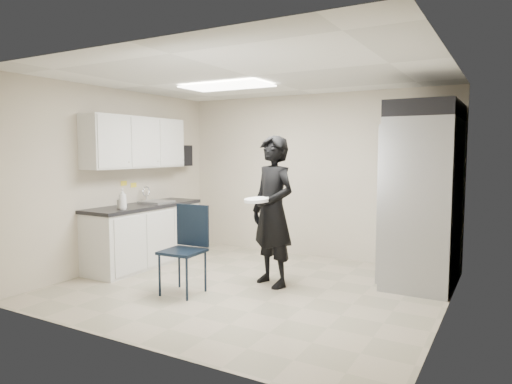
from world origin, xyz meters
The scene contains 21 objects.
floor centered at (0.00, 0.00, 0.00)m, with size 4.50×4.50×0.00m, color tan.
ceiling centered at (0.00, 0.00, 2.60)m, with size 4.50×4.50×0.00m, color silver.
back_wall centered at (0.00, 2.00, 1.30)m, with size 4.50×4.50×0.00m, color #C0B69E.
left_wall centered at (-2.25, 0.00, 1.30)m, with size 4.00×4.00×0.00m, color #C0B69E.
right_wall centered at (2.25, 0.00, 1.30)m, with size 4.00×4.00×0.00m, color #C0B69E.
ceiling_panel centered at (-0.60, 0.40, 2.57)m, with size 1.20×0.60×0.02m, color white.
lower_counter centered at (-1.95, 0.20, 0.43)m, with size 0.60×1.90×0.86m, color silver.
countertop centered at (-1.95, 0.20, 0.89)m, with size 0.64×1.95×0.05m, color black.
sink centered at (-1.93, 0.45, 0.87)m, with size 0.42×0.40×0.14m, color gray.
faucet centered at (-2.13, 0.45, 1.02)m, with size 0.02×0.02×0.24m, color silver.
upper_cabinets centered at (-2.08, 0.20, 1.83)m, with size 0.35×1.80×0.75m, color silver.
towel_dispenser centered at (-2.14, 1.35, 1.62)m, with size 0.22×0.30×0.35m, color black.
notice_sticker_left centered at (-2.24, 0.10, 1.22)m, with size 0.00×0.12×0.07m, color yellow.
notice_sticker_right centered at (-2.24, 0.30, 1.18)m, with size 0.00×0.12×0.07m, color yellow.
commercial_fridge centered at (1.83, 1.27, 1.05)m, with size 0.80×1.35×2.10m, color gray.
fridge_compressor centered at (1.83, 1.27, 2.20)m, with size 0.80×1.35×0.20m, color black.
folding_chair centered at (-0.57, -0.63, 0.51)m, with size 0.45×0.45×1.02m, color black.
man_tuxedo centered at (0.20, 0.22, 0.95)m, with size 0.69×0.46×1.89m, color black.
bucket_lid centered at (0.10, -0.01, 1.10)m, with size 0.31×0.31×0.04m, color white.
soap_bottle_a centered at (-1.78, -0.39, 1.05)m, with size 0.11×0.11×0.29m, color white.
soap_bottle_b centered at (-1.89, -0.31, 1.00)m, with size 0.08×0.08×0.19m, color #B8B6C3.
Camera 1 is at (2.81, -4.83, 1.71)m, focal length 32.00 mm.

